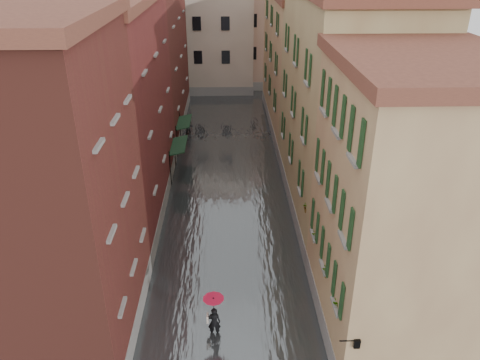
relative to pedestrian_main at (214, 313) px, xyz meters
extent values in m
plane|color=#5D5D60|center=(0.68, 2.50, -1.25)|extent=(120.00, 120.00, 0.00)
cube|color=#42474A|center=(0.68, 15.50, -1.15)|extent=(10.00, 60.00, 0.20)
cube|color=maroon|center=(-6.32, 0.50, 5.25)|extent=(6.00, 8.00, 13.00)
cube|color=maroon|center=(-6.32, 11.50, 5.00)|extent=(6.00, 14.00, 12.50)
cube|color=maroon|center=(-6.32, 26.50, 5.75)|extent=(6.00, 16.00, 14.00)
cube|color=#986F4E|center=(7.68, 0.50, 4.50)|extent=(6.00, 8.00, 11.50)
cube|color=tan|center=(7.68, 11.50, 5.25)|extent=(6.00, 14.00, 13.00)
cube|color=#986F4E|center=(7.68, 26.50, 4.50)|extent=(6.00, 16.00, 11.50)
cube|color=beige|center=(-2.32, 40.50, 5.25)|extent=(12.00, 9.00, 13.00)
cube|color=tan|center=(6.68, 42.50, 4.75)|extent=(10.00, 9.00, 12.00)
cube|color=#16331E|center=(-2.77, 15.74, 1.30)|extent=(1.09, 3.27, 0.31)
cylinder|color=black|center=(-3.27, 14.11, 0.15)|extent=(0.06, 0.06, 2.80)
cylinder|color=black|center=(-3.27, 17.38, 0.15)|extent=(0.06, 0.06, 2.80)
cube|color=#16331E|center=(-2.77, 20.67, 1.30)|extent=(1.09, 3.24, 0.31)
cylinder|color=black|center=(-3.27, 19.05, 0.15)|extent=(0.06, 0.06, 2.80)
cylinder|color=black|center=(-3.27, 22.29, 0.15)|extent=(0.06, 0.06, 2.80)
cylinder|color=black|center=(4.73, -3.50, 1.85)|extent=(0.60, 0.05, 0.05)
cube|color=black|center=(5.03, -3.50, 1.75)|extent=(0.22, 0.22, 0.35)
cube|color=beige|center=(5.03, -3.50, 1.75)|extent=(0.14, 0.14, 0.24)
cube|color=#995132|center=(4.80, -1.84, 1.90)|extent=(0.22, 0.85, 0.18)
imported|color=#265926|center=(4.80, -1.84, 2.32)|extent=(0.59, 0.51, 0.66)
cube|color=#995132|center=(4.80, 0.21, 1.90)|extent=(0.22, 0.85, 0.18)
imported|color=#265926|center=(4.80, 0.21, 2.32)|extent=(0.59, 0.51, 0.66)
cube|color=#995132|center=(4.80, 2.83, 1.90)|extent=(0.22, 0.85, 0.18)
imported|color=#265926|center=(4.80, 2.83, 2.32)|extent=(0.59, 0.51, 0.66)
cube|color=#995132|center=(4.80, 5.49, 1.90)|extent=(0.22, 0.85, 0.18)
imported|color=#265926|center=(4.80, 5.49, 2.32)|extent=(0.59, 0.51, 0.66)
imported|color=black|center=(0.00, 0.00, -0.50)|extent=(0.55, 0.36, 1.52)
cube|color=#C1B0A0|center=(-0.28, 0.05, -0.30)|extent=(0.08, 0.30, 0.38)
cylinder|color=black|center=(0.00, 0.00, 0.10)|extent=(0.02, 0.02, 1.00)
cone|color=#B40C2C|center=(0.00, 0.00, 0.67)|extent=(0.91, 0.91, 0.28)
imported|color=black|center=(-2.65, 24.03, -0.42)|extent=(0.97, 0.86, 1.67)
camera|label=1|loc=(0.65, -15.25, 13.96)|focal=35.00mm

